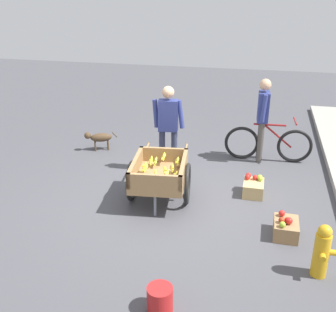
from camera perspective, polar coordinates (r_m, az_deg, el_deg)
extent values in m
plane|color=#47474C|center=(6.38, 0.81, -6.19)|extent=(24.00, 24.00, 0.00)
cube|color=#937047|center=(6.16, -1.24, -3.09)|extent=(1.19, 0.93, 0.10)
cube|color=#937047|center=(5.63, -1.99, -3.79)|extent=(0.16, 0.80, 0.24)
cube|color=#937047|center=(6.57, -0.63, 0.19)|extent=(0.16, 0.80, 0.24)
cube|color=#937047|center=(6.05, 2.21, -1.81)|extent=(1.10, 0.20, 0.24)
cube|color=#937047|center=(6.15, -4.67, -1.47)|extent=(1.10, 0.20, 0.24)
torus|color=black|center=(6.16, 2.83, -3.97)|extent=(0.64, 0.14, 0.64)
torus|color=black|center=(6.27, -5.23, -3.53)|extent=(0.64, 0.14, 0.64)
cylinder|color=gray|center=(6.20, -1.24, -3.75)|extent=(0.15, 0.88, 0.04)
cylinder|color=#937047|center=(6.82, 2.54, 0.87)|extent=(0.55, 0.11, 0.04)
cylinder|color=#937047|center=(6.90, -3.10, 1.12)|extent=(0.55, 0.11, 0.04)
cylinder|color=gray|center=(5.85, -1.87, -7.04)|extent=(0.04, 0.04, 0.35)
ellipsoid|color=gold|center=(5.94, -0.28, -2.73)|extent=(0.18, 0.08, 0.14)
ellipsoid|color=gold|center=(5.92, -0.24, -2.70)|extent=(0.18, 0.13, 0.09)
ellipsoid|color=gold|center=(5.90, -0.20, -2.68)|extent=(0.19, 0.09, 0.08)
ellipsoid|color=gold|center=(5.88, -0.16, -2.65)|extent=(0.18, 0.09, 0.15)
ellipsoid|color=gold|center=(6.40, -1.84, -0.77)|extent=(0.17, 0.10, 0.15)
ellipsoid|color=gold|center=(6.37, -1.82, -0.77)|extent=(0.19, 0.10, 0.05)
ellipsoid|color=gold|center=(6.35, -1.79, -0.76)|extent=(0.18, 0.05, 0.13)
ellipsoid|color=gold|center=(6.15, -3.41, -1.85)|extent=(0.17, 0.07, 0.15)
ellipsoid|color=gold|center=(6.14, -3.38, -1.82)|extent=(0.19, 0.10, 0.10)
ellipsoid|color=gold|center=(6.12, -3.34, -1.78)|extent=(0.18, 0.06, 0.04)
ellipsoid|color=gold|center=(6.11, -3.31, -1.74)|extent=(0.19, 0.09, 0.10)
ellipsoid|color=gold|center=(6.09, -3.27, -1.69)|extent=(0.18, 0.05, 0.13)
ellipsoid|color=gold|center=(6.18, 0.57, -1.78)|extent=(0.18, 0.12, 0.12)
ellipsoid|color=gold|center=(6.16, 0.60, -1.77)|extent=(0.18, 0.10, 0.05)
ellipsoid|color=gold|center=(6.14, 0.64, -1.76)|extent=(0.19, 0.08, 0.12)
ellipsoid|color=gold|center=(6.43, -2.56, -0.83)|extent=(0.17, 0.08, 0.15)
ellipsoid|color=gold|center=(6.41, -2.53, -0.80)|extent=(0.19, 0.09, 0.10)
ellipsoid|color=gold|center=(6.40, -2.49, -0.76)|extent=(0.18, 0.13, 0.05)
ellipsoid|color=gold|center=(6.38, -2.46, -0.72)|extent=(0.19, 0.07, 0.10)
ellipsoid|color=gold|center=(6.37, -2.43, -0.69)|extent=(0.17, 0.06, 0.15)
ellipsoid|color=gold|center=(5.83, 1.04, -2.85)|extent=(0.18, 0.11, 0.13)
ellipsoid|color=gold|center=(5.81, 1.08, -2.85)|extent=(0.18, 0.12, 0.04)
ellipsoid|color=gold|center=(5.79, 1.11, -2.86)|extent=(0.18, 0.08, 0.15)
ellipsoid|color=gold|center=(6.48, -0.70, -0.18)|extent=(0.18, 0.10, 0.15)
ellipsoid|color=gold|center=(6.47, -0.67, -0.15)|extent=(0.19, 0.12, 0.09)
ellipsoid|color=gold|center=(6.45, -0.63, -0.12)|extent=(0.19, 0.08, 0.08)
ellipsoid|color=gold|center=(6.43, -0.59, -0.08)|extent=(0.18, 0.06, 0.13)
ellipsoid|color=gold|center=(6.35, 1.23, -0.97)|extent=(0.18, 0.06, 0.12)
ellipsoid|color=gold|center=(6.34, 1.28, -0.92)|extent=(0.19, 0.11, 0.09)
ellipsoid|color=gold|center=(6.32, 1.33, -0.87)|extent=(0.18, 0.12, 0.04)
ellipsoid|color=gold|center=(6.31, 1.37, -0.83)|extent=(0.19, 0.11, 0.09)
ellipsoid|color=gold|center=(6.29, 1.42, -0.79)|extent=(0.18, 0.08, 0.14)
ellipsoid|color=gold|center=(6.15, -3.28, -1.52)|extent=(0.18, 0.08, 0.14)
ellipsoid|color=gold|center=(6.13, -3.26, -1.52)|extent=(0.19, 0.11, 0.05)
ellipsoid|color=gold|center=(6.10, -3.24, -1.51)|extent=(0.18, 0.09, 0.13)
ellipsoid|color=gold|center=(5.95, -0.41, -2.18)|extent=(0.17, 0.13, 0.15)
ellipsoid|color=gold|center=(5.93, -0.38, -2.19)|extent=(0.19, 0.07, 0.05)
ellipsoid|color=gold|center=(5.90, -0.35, -2.20)|extent=(0.17, 0.12, 0.14)
ellipsoid|color=gold|center=(6.00, -1.91, -2.85)|extent=(0.18, 0.05, 0.12)
ellipsoid|color=gold|center=(5.99, -1.86, -2.80)|extent=(0.19, 0.06, 0.10)
ellipsoid|color=gold|center=(5.98, -1.82, -2.76)|extent=(0.19, 0.08, 0.05)
ellipsoid|color=gold|center=(5.96, -1.78, -2.71)|extent=(0.19, 0.11, 0.09)
ellipsoid|color=gold|center=(5.95, -1.75, -2.69)|extent=(0.17, 0.12, 0.15)
cylinder|color=#333851|center=(7.20, 0.89, 0.71)|extent=(0.11, 0.11, 0.78)
cylinder|color=#333851|center=(7.23, -0.84, 0.79)|extent=(0.11, 0.11, 0.78)
cube|color=navy|center=(6.99, 0.02, 5.83)|extent=(0.24, 0.36, 0.55)
sphere|color=tan|center=(6.89, 0.02, 9.12)|extent=(0.21, 0.21, 0.21)
cylinder|color=navy|center=(6.96, 1.83, 5.98)|extent=(0.08, 0.14, 0.50)
cylinder|color=navy|center=(7.01, -1.77, 6.10)|extent=(0.08, 0.11, 0.50)
torus|color=black|center=(7.97, 17.68, 1.34)|extent=(0.10, 0.66, 0.66)
torus|color=black|center=(7.90, 10.49, 1.86)|extent=(0.10, 0.66, 0.66)
cylinder|color=maroon|center=(7.79, 14.38, 4.35)|extent=(0.07, 0.60, 0.04)
cylinder|color=maroon|center=(7.84, 13.38, 3.20)|extent=(0.04, 0.10, 0.45)
cylinder|color=maroon|center=(7.87, 15.52, 2.69)|extent=(0.07, 0.53, 0.43)
ellipsoid|color=black|center=(7.75, 13.41, 5.06)|extent=(0.20, 0.08, 0.06)
cylinder|color=maroon|center=(7.81, 17.74, 4.79)|extent=(0.46, 0.06, 0.03)
cylinder|color=#4C4742|center=(7.99, 13.04, 2.39)|extent=(0.11, 0.11, 0.79)
cylinder|color=#4C4742|center=(7.78, 13.08, 1.85)|extent=(0.11, 0.11, 0.79)
cube|color=navy|center=(7.69, 13.50, 6.86)|extent=(0.35, 0.22, 0.56)
sphere|color=tan|center=(7.59, 13.78, 9.89)|extent=(0.21, 0.21, 0.21)
cylinder|color=navy|center=(7.89, 13.46, 7.47)|extent=(0.08, 0.16, 0.51)
cylinder|color=navy|center=(7.47, 13.57, 6.62)|extent=(0.08, 0.11, 0.51)
ellipsoid|color=#4C3823|center=(8.36, -9.55, 2.64)|extent=(0.35, 0.47, 0.18)
sphere|color=#4C3823|center=(8.34, -11.43, 2.89)|extent=(0.14, 0.14, 0.14)
cylinder|color=#4C3823|center=(8.35, -7.65, 3.04)|extent=(0.07, 0.11, 0.12)
cylinder|color=#4C3823|center=(8.37, -10.36, 1.29)|extent=(0.04, 0.04, 0.18)
cylinder|color=#4C3823|center=(8.47, -10.38, 1.55)|extent=(0.04, 0.04, 0.18)
cylinder|color=#4C3823|center=(8.37, -8.56, 1.42)|extent=(0.04, 0.04, 0.18)
cylinder|color=#4C3823|center=(8.47, -8.60, 1.68)|extent=(0.04, 0.04, 0.18)
cylinder|color=gold|center=(4.99, 21.04, -13.10)|extent=(0.18, 0.18, 0.55)
sphere|color=gold|center=(4.83, 21.56, -10.04)|extent=(0.16, 0.16, 0.16)
cylinder|color=gold|center=(4.87, 21.25, -13.31)|extent=(0.10, 0.07, 0.07)
cylinder|color=gold|center=(4.98, 22.40, -12.66)|extent=(0.07, 0.10, 0.07)
cylinder|color=#B21E1E|center=(4.34, -1.16, -19.77)|extent=(0.27, 0.27, 0.28)
cube|color=#99754C|center=(5.66, 16.51, -9.94)|extent=(0.44, 0.32, 0.22)
sphere|color=red|center=(5.69, 15.98, -7.89)|extent=(0.09, 0.09, 0.09)
sphere|color=#B23319|center=(5.57, 16.74, -8.76)|extent=(0.08, 0.08, 0.08)
sphere|color=#99BF33|center=(5.45, 16.08, -9.41)|extent=(0.08, 0.08, 0.08)
sphere|color=red|center=(5.54, 16.94, -8.87)|extent=(0.10, 0.10, 0.10)
sphere|color=#B23319|center=(5.54, 15.97, -8.82)|extent=(0.09, 0.09, 0.09)
cube|color=tan|center=(6.62, 12.11, -4.54)|extent=(0.44, 0.32, 0.22)
sphere|color=#99BF33|center=(6.61, 13.08, -3.23)|extent=(0.07, 0.07, 0.07)
sphere|color=red|center=(6.64, 12.37, -3.01)|extent=(0.08, 0.08, 0.08)
sphere|color=red|center=(6.62, 11.32, -2.98)|extent=(0.09, 0.09, 0.09)
sphere|color=#99BF33|center=(6.65, 13.01, -3.00)|extent=(0.09, 0.09, 0.09)
sphere|color=red|center=(6.68, 11.43, -2.74)|extent=(0.09, 0.09, 0.09)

